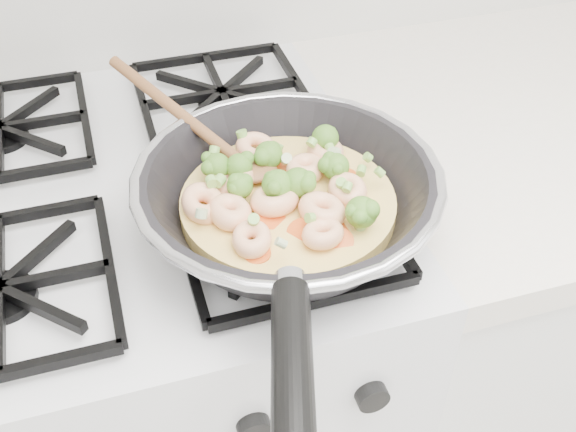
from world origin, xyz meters
name	(u,v)px	position (x,y,z in m)	size (l,w,h in m)	color
stove	(171,397)	(0.00, 1.70, 0.46)	(0.60, 0.60, 0.92)	white
skillet	(287,196)	(0.15, 1.55, 0.96)	(0.33, 0.58, 0.10)	black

